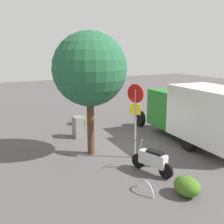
% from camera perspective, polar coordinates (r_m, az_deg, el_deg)
% --- Properties ---
extents(ground_plane, '(60.00, 60.00, 0.00)m').
position_cam_1_polar(ground_plane, '(12.73, 1.99, -7.39)').
color(ground_plane, '#4E494A').
extents(box_truck_near, '(7.31, 2.73, 2.82)m').
position_cam_1_polar(box_truck_near, '(13.42, 17.59, 0.08)').
color(box_truck_near, black).
rests_on(box_truck_near, ground).
extents(motorcycle, '(1.76, 0.76, 1.20)m').
position_cam_1_polar(motorcycle, '(10.10, 8.51, -9.91)').
color(motorcycle, black).
rests_on(motorcycle, ground).
extents(stop_sign, '(0.71, 0.33, 3.10)m').
position_cam_1_polar(stop_sign, '(10.96, 4.93, 0.51)').
color(stop_sign, '#9E9EA3').
rests_on(stop_sign, ground).
extents(street_tree, '(3.06, 3.06, 5.19)m').
position_cam_1_polar(street_tree, '(11.21, -4.72, 8.92)').
color(street_tree, '#47301E').
rests_on(street_tree, ground).
extents(utility_cabinet, '(0.61, 0.42, 1.09)m').
position_cam_1_polar(utility_cabinet, '(14.07, -7.22, -3.15)').
color(utility_cabinet, gray).
rests_on(utility_cabinet, ground).
extents(bike_rack_hoop, '(0.85, 0.08, 0.85)m').
position_cam_1_polar(bike_rack_hoop, '(9.04, 7.03, -16.41)').
color(bike_rack_hoop, '#B7B7BC').
rests_on(bike_rack_hoop, ground).
extents(shrub_near_sign, '(0.88, 0.72, 0.60)m').
position_cam_1_polar(shrub_near_sign, '(16.57, -6.85, -1.55)').
color(shrub_near_sign, '#475C30').
rests_on(shrub_near_sign, ground).
extents(shrub_mid_verge, '(0.90, 0.74, 0.61)m').
position_cam_1_polar(shrub_mid_verge, '(8.98, 15.47, -14.79)').
color(shrub_mid_verge, '#3E681D').
rests_on(shrub_mid_verge, ground).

